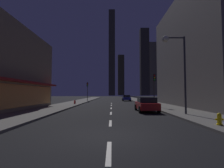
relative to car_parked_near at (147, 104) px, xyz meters
name	(u,v)px	position (x,y,z in m)	size (l,w,h in m)	color
ground_plane	(112,102)	(-3.60, 22.14, -0.79)	(78.00, 136.00, 0.10)	black
sidewalk_right	(142,101)	(3.40, 22.14, -0.67)	(4.00, 76.00, 0.15)	#605E59
sidewalk_left	(82,101)	(-10.60, 22.14, -0.67)	(4.00, 76.00, 0.15)	#605E59
lane_marking_center	(112,110)	(-3.60, 1.14, -0.73)	(0.16, 28.20, 0.01)	silver
building_apartment_right	(216,52)	(10.90, 6.14, 6.83)	(11.00, 20.00, 15.14)	slate
skyscraper_distant_tall	(112,53)	(-3.64, 125.02, 35.29)	(5.23, 7.65, 72.06)	#3B382C
skyscraper_distant_mid	(122,75)	(5.08, 143.88, 18.35)	(5.93, 5.59, 38.19)	#323025
skyscraper_distant_short	(145,62)	(23.15, 120.80, 26.74)	(7.02, 6.03, 54.97)	#333126
skyscraper_distant_slender	(153,69)	(33.01, 134.56, 23.14)	(6.44, 5.03, 47.76)	#5C5745
car_parked_near	(147,104)	(0.00, 0.00, 0.00)	(1.98, 4.24, 1.45)	#B21919
car_parked_far	(127,98)	(0.00, 24.05, 0.00)	(1.98, 4.24, 1.45)	navy
fire_hydrant_yellow_near	(220,119)	(2.30, -8.08, -0.29)	(0.42, 0.30, 0.65)	yellow
fire_hydrant_far_left	(75,102)	(-9.50, 10.16, -0.29)	(0.42, 0.30, 0.65)	red
traffic_light_near_right	(155,83)	(1.90, 4.37, 2.45)	(0.32, 0.48, 4.20)	#2D2D2D
traffic_light_far_left	(88,87)	(-9.10, 21.30, 2.45)	(0.32, 0.48, 4.20)	#2D2D2D
street_lamp_right	(175,55)	(1.78, -3.22, 4.33)	(1.96, 0.56, 6.58)	#38383D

